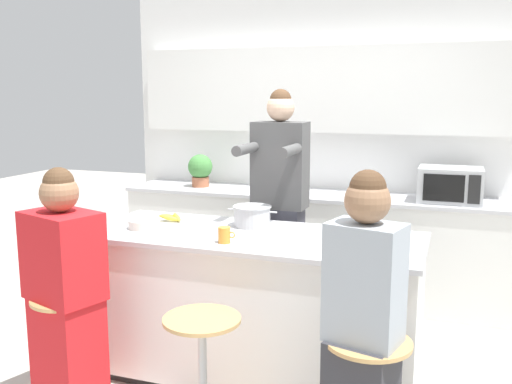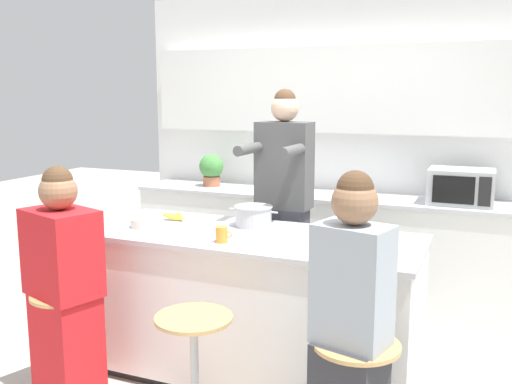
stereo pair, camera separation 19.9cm
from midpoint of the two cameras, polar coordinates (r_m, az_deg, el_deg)
name	(u,v)px [view 1 (the left image)]	position (r m, az deg, el deg)	size (l,w,h in m)	color
ground_plane	(252,375)	(3.86, -1.99, -17.84)	(16.00, 16.00, 0.00)	#B2ADA3
wall_back	(322,121)	(5.21, 5.53, 7.04)	(3.70, 0.22, 2.70)	white
back_counter	(312,244)	(5.11, 4.55, -5.25)	(3.43, 0.60, 0.93)	white
kitchen_island	(252,305)	(3.66, -2.03, -11.28)	(2.09, 0.83, 0.94)	black
bar_stool_leftmost	(70,345)	(3.53, -19.70, -14.25)	(0.40, 0.40, 0.68)	tan
bar_stool_center	(203,371)	(3.09, -7.29, -17.34)	(0.40, 0.40, 0.68)	tan
person_cooking	(279,217)	(4.11, 0.98, -2.48)	(0.39, 0.56, 1.82)	#383842
person_wrapped_blanket	(65,299)	(3.40, -20.14, -10.03)	(0.49, 0.40, 1.41)	red
person_seated_near	(363,337)	(2.72, 8.51, -14.14)	(0.37, 0.33, 1.47)	#333338
cooking_pot	(252,216)	(3.72, -1.93, -2.43)	(0.34, 0.25, 0.13)	#B7BABC
fruit_bowl	(144,224)	(3.76, -12.61, -3.14)	(0.20, 0.20, 0.06)	silver
coffee_cup_near	(224,235)	(3.32, -4.90, -4.32)	(0.10, 0.07, 0.09)	orange
banana_bunch	(171,217)	(3.93, -9.90, -2.51)	(0.18, 0.13, 0.06)	yellow
microwave	(450,185)	(4.79, 17.72, 0.69)	(0.49, 0.37, 0.28)	#B2B5B7
potted_plant	(200,169)	(5.36, -6.66, 2.29)	(0.23, 0.23, 0.30)	#A86042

